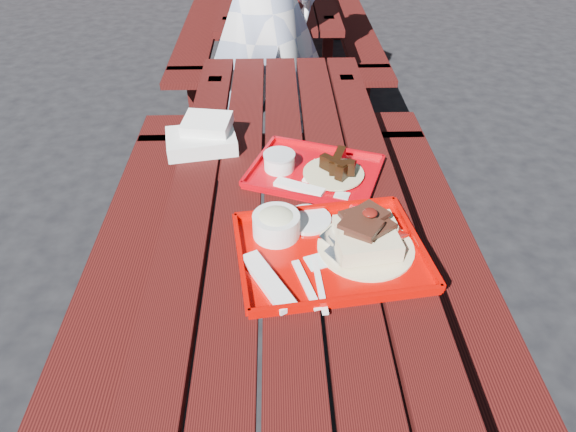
# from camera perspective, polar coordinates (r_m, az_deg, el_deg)

# --- Properties ---
(ground) EXTENTS (60.00, 60.00, 0.00)m
(ground) POSITION_cam_1_polar(r_m,az_deg,el_deg) (2.11, -0.12, -15.17)
(ground) COLOR black
(ground) RESTS_ON ground
(picnic_table_near) EXTENTS (1.41, 2.40, 0.75)m
(picnic_table_near) POSITION_cam_1_polar(r_m,az_deg,el_deg) (1.70, -0.14, -3.78)
(picnic_table_near) COLOR #3E0E0B
(picnic_table_near) RESTS_ON ground
(picnic_table_far) EXTENTS (1.41, 2.40, 0.75)m
(picnic_table_far) POSITION_cam_1_polar(r_m,az_deg,el_deg) (4.22, -1.24, 22.49)
(picnic_table_far) COLOR #3E0E0B
(picnic_table_far) RESTS_ON ground
(near_tray) EXTENTS (0.54, 0.45, 0.16)m
(near_tray) POSITION_cam_1_polar(r_m,az_deg,el_deg) (1.39, 4.52, -2.65)
(near_tray) COLOR #B60400
(near_tray) RESTS_ON picnic_table_near
(far_tray) EXTENTS (0.49, 0.44, 0.07)m
(far_tray) POSITION_cam_1_polar(r_m,az_deg,el_deg) (1.70, 2.71, 5.09)
(far_tray) COLOR #B00009
(far_tray) RESTS_ON picnic_table_near
(white_cloth) EXTENTS (0.27, 0.22, 0.10)m
(white_cloth) POSITION_cam_1_polar(r_m,az_deg,el_deg) (1.87, -9.43, 8.72)
(white_cloth) COLOR white
(white_cloth) RESTS_ON picnic_table_near
(person) EXTENTS (0.79, 0.66, 1.84)m
(person) POSITION_cam_1_polar(r_m,az_deg,el_deg) (2.82, -2.82, 22.17)
(person) COLOR #A1AFD3
(person) RESTS_ON ground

